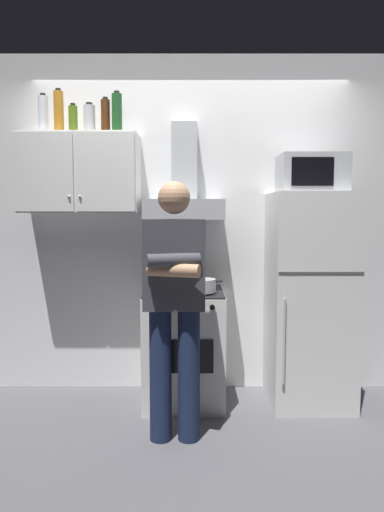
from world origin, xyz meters
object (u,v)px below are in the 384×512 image
(upper_cabinet, at_px, (81,174))
(bottle_liquor_amber, at_px, (60,112))
(bottle_rum_dark, at_px, (107,117))
(cooking_pot, at_px, (203,285))
(bottle_canister_steel, at_px, (91,120))
(bottle_vodka_clear, at_px, (45,115))
(refrigerator, at_px, (311,299))
(person_standing, at_px, (176,301))
(bottle_olive_oil, at_px, (75,120))
(range_hood, at_px, (186,194))
(microwave, at_px, (313,174))
(stove_oven, at_px, (186,346))
(bottle_wine_green, at_px, (118,114))

(upper_cabinet, xyz_separation_m, bottle_liquor_amber, (-0.15, -0.02, 0.46))
(upper_cabinet, relative_size, bottle_rum_dark, 3.23)
(cooking_pot, bearing_deg, bottle_canister_steel, 162.78)
(upper_cabinet, height_order, bottle_vodka_clear, bottle_vodka_clear)
(upper_cabinet, bearing_deg, refrigerator, -4.07)
(bottle_liquor_amber, bearing_deg, upper_cabinet, 6.22)
(refrigerator, relative_size, person_standing, 0.98)
(upper_cabinet, xyz_separation_m, refrigerator, (1.75, -0.12, -0.95))
(upper_cabinet, relative_size, bottle_vodka_clear, 2.95)
(person_standing, distance_m, bottle_olive_oil, 1.66)
(range_hood, height_order, microwave, range_hood)
(bottle_canister_steel, relative_size, bottle_olive_oil, 1.04)
(stove_oven, bearing_deg, range_hood, 90.00)
(upper_cabinet, distance_m, stove_oven, 1.55)
(upper_cabinet, bearing_deg, bottle_rum_dark, 8.26)
(microwave, distance_m, bottle_olive_oil, 1.85)
(stove_oven, distance_m, bottle_canister_steel, 1.88)
(person_standing, bearing_deg, upper_cabinet, 135.74)
(upper_cabinet, xyz_separation_m, microwave, (1.75, -0.11, -0.01))
(upper_cabinet, bearing_deg, person_standing, -44.26)
(upper_cabinet, distance_m, person_standing, 1.35)
(range_hood, xyz_separation_m, bottle_liquor_amber, (-0.95, -0.02, 0.61))
(bottle_liquor_amber, bearing_deg, bottle_wine_green, 1.85)
(range_hood, distance_m, cooking_pot, 0.73)
(microwave, distance_m, bottle_canister_steel, 1.73)
(upper_cabinet, relative_size, bottle_wine_green, 2.85)
(person_standing, bearing_deg, stove_oven, 85.28)
(stove_oven, distance_m, range_hood, 1.17)
(range_hood, xyz_separation_m, cooking_pot, (0.13, -0.25, -0.68))
(bottle_canister_steel, height_order, bottle_rum_dark, bottle_rum_dark)
(upper_cabinet, relative_size, microwave, 1.88)
(microwave, height_order, bottle_liquor_amber, bottle_liquor_amber)
(refrigerator, xyz_separation_m, bottle_vodka_clear, (-2.03, 0.15, 1.40))
(person_standing, bearing_deg, bottle_rum_dark, 126.00)
(bottle_canister_steel, relative_size, bottle_rum_dark, 0.84)
(refrigerator, relative_size, bottle_olive_oil, 7.05)
(person_standing, bearing_deg, bottle_vodka_clear, 143.63)
(stove_oven, bearing_deg, bottle_vodka_clear, 172.07)
(bottle_liquor_amber, bearing_deg, range_hood, 1.04)
(microwave, xyz_separation_m, bottle_liquor_amber, (-1.90, 0.09, 0.47))
(bottle_vodka_clear, bearing_deg, bottle_rum_dark, 0.52)
(bottle_canister_steel, bearing_deg, bottle_rum_dark, 4.10)
(bottle_liquor_amber, distance_m, bottle_vodka_clear, 0.14)
(range_hood, relative_size, person_standing, 0.46)
(microwave, xyz_separation_m, cooking_pot, (-0.82, -0.14, -0.82))
(person_standing, bearing_deg, bottle_wine_green, 122.19)
(bottle_vodka_clear, bearing_deg, stove_oven, -7.93)
(stove_oven, xyz_separation_m, bottle_olive_oil, (-0.84, 0.13, 1.72))
(refrigerator, height_order, bottle_rum_dark, bottle_rum_dark)
(bottle_vodka_clear, distance_m, bottle_rum_dark, 0.47)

